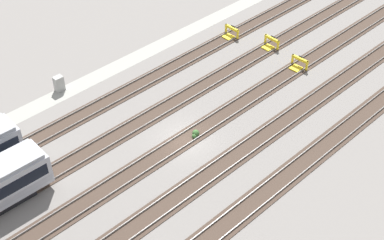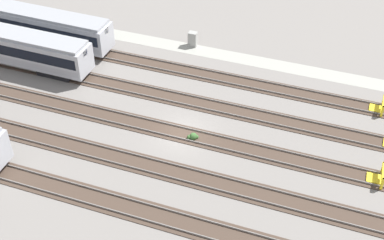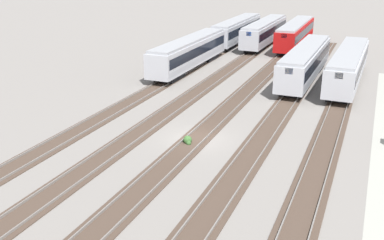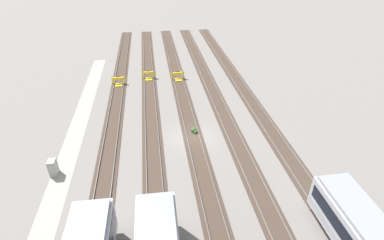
{
  "view_description": "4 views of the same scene",
  "coord_description": "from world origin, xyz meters",
  "px_view_note": "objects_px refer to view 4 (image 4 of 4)",
  "views": [
    {
      "loc": [
        23.7,
        25.92,
        32.47
      ],
      "look_at": [
        -0.86,
        0.0,
        1.8
      ],
      "focal_mm": 50.0,
      "sensor_mm": 36.0,
      "label": 1
    },
    {
      "loc": [
        -12.53,
        32.31,
        29.76
      ],
      "look_at": [
        -0.86,
        0.0,
        1.8
      ],
      "focal_mm": 50.0,
      "sensor_mm": 36.0,
      "label": 2
    },
    {
      "loc": [
        -28.97,
        -11.7,
        12.93
      ],
      "look_at": [
        -0.86,
        0.0,
        1.8
      ],
      "focal_mm": 42.0,
      "sensor_mm": 36.0,
      "label": 3
    },
    {
      "loc": [
        27.36,
        -4.1,
        19.3
      ],
      "look_at": [
        -0.86,
        0.0,
        1.8
      ],
      "focal_mm": 28.0,
      "sensor_mm": 36.0,
      "label": 4
    }
  ],
  "objects_px": {
    "bumper_stop_middle_track": "(178,77)",
    "weed_clump": "(194,131)",
    "bumper_stop_nearest_track": "(119,82)",
    "electrical_cabinet": "(53,167)",
    "bumper_stop_near_inner_track": "(149,76)"
  },
  "relations": [
    {
      "from": "electrical_cabinet",
      "to": "bumper_stop_nearest_track",
      "type": "bearing_deg",
      "value": 166.23
    },
    {
      "from": "bumper_stop_nearest_track",
      "to": "bumper_stop_near_inner_track",
      "type": "bearing_deg",
      "value": 108.95
    },
    {
      "from": "weed_clump",
      "to": "bumper_stop_middle_track",
      "type": "bearing_deg",
      "value": -179.03
    },
    {
      "from": "bumper_stop_nearest_track",
      "to": "electrical_cabinet",
      "type": "bearing_deg",
      "value": -13.77
    },
    {
      "from": "bumper_stop_middle_track",
      "to": "electrical_cabinet",
      "type": "bearing_deg",
      "value": -34.54
    },
    {
      "from": "bumper_stop_nearest_track",
      "to": "bumper_stop_middle_track",
      "type": "bearing_deg",
      "value": 94.15
    },
    {
      "from": "bumper_stop_nearest_track",
      "to": "bumper_stop_near_inner_track",
      "type": "relative_size",
      "value": 1.0
    },
    {
      "from": "bumper_stop_near_inner_track",
      "to": "bumper_stop_nearest_track",
      "type": "bearing_deg",
      "value": -71.05
    },
    {
      "from": "bumper_stop_nearest_track",
      "to": "bumper_stop_middle_track",
      "type": "distance_m",
      "value": 9.17
    },
    {
      "from": "bumper_stop_middle_track",
      "to": "weed_clump",
      "type": "xyz_separation_m",
      "value": [
        15.14,
        0.26,
        -0.27
      ]
    },
    {
      "from": "bumper_stop_nearest_track",
      "to": "weed_clump",
      "type": "xyz_separation_m",
      "value": [
        14.47,
        9.4,
        -0.27
      ]
    },
    {
      "from": "bumper_stop_nearest_track",
      "to": "bumper_stop_middle_track",
      "type": "height_order",
      "value": "same"
    },
    {
      "from": "bumper_stop_nearest_track",
      "to": "electrical_cabinet",
      "type": "xyz_separation_m",
      "value": [
        19.6,
        -4.8,
        0.29
      ]
    },
    {
      "from": "bumper_stop_near_inner_track",
      "to": "electrical_cabinet",
      "type": "xyz_separation_m",
      "value": [
        21.16,
        -9.36,
        0.29
      ]
    },
    {
      "from": "bumper_stop_middle_track",
      "to": "weed_clump",
      "type": "distance_m",
      "value": 15.14
    }
  ]
}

